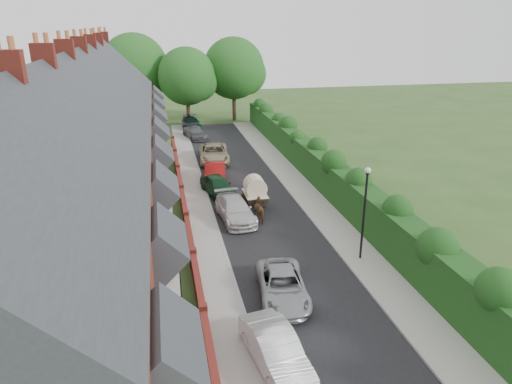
# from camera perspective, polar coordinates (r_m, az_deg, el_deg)

# --- Properties ---
(ground) EXTENTS (140.00, 140.00, 0.00)m
(ground) POSITION_cam_1_polar(r_m,az_deg,el_deg) (20.89, 8.71, -14.50)
(ground) COLOR #2D4C1E
(ground) RESTS_ON ground
(road) EXTENTS (6.00, 58.00, 0.02)m
(road) POSITION_cam_1_polar(r_m,az_deg,el_deg) (30.01, 0.52, -2.86)
(road) COLOR black
(road) RESTS_ON ground
(pavement_hedge_side) EXTENTS (2.20, 58.00, 0.12)m
(pavement_hedge_side) POSITION_cam_1_polar(r_m,az_deg,el_deg) (31.07, 7.92, -2.13)
(pavement_hedge_side) COLOR #9B9992
(pavement_hedge_side) RESTS_ON ground
(pavement_house_side) EXTENTS (1.70, 58.00, 0.12)m
(pavement_house_side) POSITION_cam_1_polar(r_m,az_deg,el_deg) (29.46, -6.82, -3.37)
(pavement_house_side) COLOR #9B9992
(pavement_house_side) RESTS_ON ground
(kerb_hedge_side) EXTENTS (0.18, 58.00, 0.13)m
(kerb_hedge_side) POSITION_cam_1_polar(r_m,az_deg,el_deg) (30.75, 6.08, -2.28)
(kerb_hedge_side) COLOR #9A9A94
(kerb_hedge_side) RESTS_ON ground
(kerb_house_side) EXTENTS (0.18, 58.00, 0.13)m
(kerb_house_side) POSITION_cam_1_polar(r_m,az_deg,el_deg) (29.52, -5.28, -3.24)
(kerb_house_side) COLOR #9A9A94
(kerb_house_side) RESTS_ON ground
(hedge) EXTENTS (2.10, 58.00, 2.85)m
(hedge) POSITION_cam_1_polar(r_m,az_deg,el_deg) (31.16, 11.18, 0.78)
(hedge) COLOR #123812
(hedge) RESTS_ON ground
(terrace_row) EXTENTS (9.05, 40.50, 11.50)m
(terrace_row) POSITION_cam_1_polar(r_m,az_deg,el_deg) (27.26, -20.78, 3.32)
(terrace_row) COLOR maroon
(terrace_row) RESTS_ON ground
(garden_wall_row) EXTENTS (0.35, 40.35, 1.10)m
(garden_wall_row) POSITION_cam_1_polar(r_m,az_deg,el_deg) (28.32, -8.67, -3.59)
(garden_wall_row) COLOR maroon
(garden_wall_row) RESTS_ON ground
(lamppost) EXTENTS (0.32, 0.32, 5.16)m
(lamppost) POSITION_cam_1_polar(r_m,az_deg,el_deg) (23.83, 13.47, -1.26)
(lamppost) COLOR black
(lamppost) RESTS_ON ground
(tree_far_left) EXTENTS (7.14, 6.80, 9.29)m
(tree_far_left) POSITION_cam_1_polar(r_m,az_deg,el_deg) (56.44, -8.31, 13.96)
(tree_far_left) COLOR #332316
(tree_far_left) RESTS_ON ground
(tree_far_right) EXTENTS (7.98, 7.60, 10.31)m
(tree_far_right) POSITION_cam_1_polar(r_m,az_deg,el_deg) (59.07, -2.44, 15.02)
(tree_far_right) COLOR #332316
(tree_far_right) RESTS_ON ground
(tree_far_back) EXTENTS (8.40, 8.00, 10.82)m
(tree_far_back) POSITION_cam_1_polar(r_m,az_deg,el_deg) (59.24, -14.51, 14.72)
(tree_far_back) COLOR #332316
(tree_far_back) RESTS_ON ground
(car_silver_a) EXTENTS (2.14, 4.43, 1.40)m
(car_silver_a) POSITION_cam_1_polar(r_m,az_deg,el_deg) (17.56, 2.48, -19.14)
(car_silver_a) COLOR silver
(car_silver_a) RESTS_ON ground
(car_silver_b) EXTENTS (2.66, 4.82, 1.28)m
(car_silver_b) POSITION_cam_1_polar(r_m,az_deg,el_deg) (21.21, 3.32, -11.62)
(car_silver_b) COLOR #989B9F
(car_silver_b) RESTS_ON ground
(car_white) EXTENTS (2.38, 4.93, 1.38)m
(car_white) POSITION_cam_1_polar(r_m,az_deg,el_deg) (29.08, -2.64, -2.21)
(car_white) COLOR #BDBDBD
(car_white) RESTS_ON ground
(car_green) EXTENTS (2.56, 4.40, 1.41)m
(car_green) POSITION_cam_1_polar(r_m,az_deg,el_deg) (33.43, -4.83, 0.84)
(car_green) COLOR #0F341B
(car_green) RESTS_ON ground
(car_red) EXTENTS (2.17, 4.75, 1.51)m
(car_red) POSITION_cam_1_polar(r_m,az_deg,el_deg) (36.08, -5.14, 2.40)
(car_red) COLOR maroon
(car_red) RESTS_ON ground
(car_beige) EXTENTS (3.00, 5.77, 1.55)m
(car_beige) POSITION_cam_1_polar(r_m,az_deg,el_deg) (41.47, -5.28, 4.82)
(car_beige) COLOR tan
(car_beige) RESTS_ON ground
(car_grey) EXTENTS (2.84, 4.70, 1.27)m
(car_grey) POSITION_cam_1_polar(r_m,az_deg,el_deg) (50.30, -7.61, 7.35)
(car_grey) COLOR #4F5056
(car_grey) RESTS_ON ground
(car_black) EXTENTS (2.06, 4.64, 1.55)m
(car_black) POSITION_cam_1_polar(r_m,az_deg,el_deg) (55.72, -8.30, 8.73)
(car_black) COLOR black
(car_black) RESTS_ON ground
(horse) EXTENTS (1.01, 1.75, 1.39)m
(horse) POSITION_cam_1_polar(r_m,az_deg,el_deg) (28.95, 0.61, -2.29)
(horse) COLOR brown
(horse) RESTS_ON ground
(horse_cart) EXTENTS (1.49, 3.29, 2.38)m
(horse_cart) POSITION_cam_1_polar(r_m,az_deg,el_deg) (30.33, -0.13, 0.14)
(horse_cart) COLOR black
(horse_cart) RESTS_ON ground
(car_extra_far) EXTENTS (2.09, 4.58, 1.30)m
(car_extra_far) POSITION_cam_1_polar(r_m,az_deg,el_deg) (55.41, -7.99, 8.55)
(car_extra_far) COLOR #0E2F21
(car_extra_far) RESTS_ON ground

